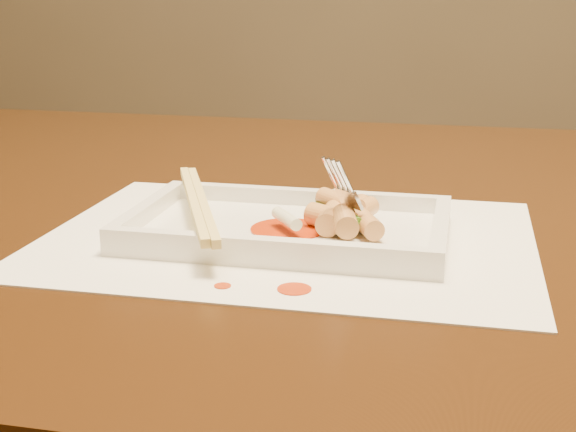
% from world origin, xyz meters
% --- Properties ---
extents(table, '(1.40, 0.90, 0.75)m').
position_xyz_m(table, '(0.00, 0.00, 0.65)').
color(table, black).
rests_on(table, ground).
extents(placemat, '(0.40, 0.30, 0.00)m').
position_xyz_m(placemat, '(0.10, -0.14, 0.75)').
color(placemat, white).
rests_on(placemat, table).
extents(sauce_splatter_a, '(0.02, 0.02, 0.00)m').
position_xyz_m(sauce_splatter_a, '(0.13, -0.25, 0.75)').
color(sauce_splatter_a, '#BD2C05').
rests_on(sauce_splatter_a, placemat).
extents(sauce_splatter_b, '(0.01, 0.01, 0.00)m').
position_xyz_m(sauce_splatter_b, '(0.08, -0.26, 0.75)').
color(sauce_splatter_b, '#BD2C05').
rests_on(sauce_splatter_b, placemat).
extents(plate_base, '(0.26, 0.16, 0.01)m').
position_xyz_m(plate_base, '(0.10, -0.14, 0.76)').
color(plate_base, white).
rests_on(plate_base, placemat).
extents(plate_rim_far, '(0.26, 0.01, 0.01)m').
position_xyz_m(plate_rim_far, '(0.10, -0.06, 0.77)').
color(plate_rim_far, white).
rests_on(plate_rim_far, plate_base).
extents(plate_rim_near, '(0.26, 0.01, 0.01)m').
position_xyz_m(plate_rim_near, '(0.10, -0.21, 0.77)').
color(plate_rim_near, white).
rests_on(plate_rim_near, plate_base).
extents(plate_rim_left, '(0.01, 0.14, 0.01)m').
position_xyz_m(plate_rim_left, '(-0.03, -0.14, 0.77)').
color(plate_rim_left, white).
rests_on(plate_rim_left, plate_base).
extents(plate_rim_right, '(0.01, 0.14, 0.01)m').
position_xyz_m(plate_rim_right, '(0.22, -0.14, 0.77)').
color(plate_rim_right, white).
rests_on(plate_rim_right, plate_base).
extents(veg_piece, '(0.04, 0.04, 0.01)m').
position_xyz_m(veg_piece, '(0.13, -0.10, 0.77)').
color(veg_piece, black).
rests_on(veg_piece, plate_base).
extents(scallion_white, '(0.03, 0.04, 0.01)m').
position_xyz_m(scallion_white, '(0.10, -0.15, 0.77)').
color(scallion_white, '#EAEACC').
rests_on(scallion_white, plate_base).
extents(scallion_green, '(0.05, 0.08, 0.01)m').
position_xyz_m(scallion_green, '(0.14, -0.12, 0.77)').
color(scallion_green, '#3A8F17').
rests_on(scallion_green, plate_base).
extents(chopstick_a, '(0.10, 0.22, 0.01)m').
position_xyz_m(chopstick_a, '(0.02, -0.14, 0.78)').
color(chopstick_a, '#E3C971').
rests_on(chopstick_a, plate_rim_near).
extents(chopstick_b, '(0.10, 0.22, 0.01)m').
position_xyz_m(chopstick_b, '(0.02, -0.14, 0.78)').
color(chopstick_b, '#E3C971').
rests_on(chopstick_b, plate_rim_near).
extents(fork, '(0.09, 0.10, 0.14)m').
position_xyz_m(fork, '(0.17, -0.12, 0.83)').
color(fork, silver).
rests_on(fork, plate_base).
extents(sauce_blob_0, '(0.06, 0.06, 0.00)m').
position_xyz_m(sauce_blob_0, '(0.10, -0.14, 0.76)').
color(sauce_blob_0, '#BD2C05').
rests_on(sauce_blob_0, plate_base).
extents(rice_cake_0, '(0.03, 0.04, 0.02)m').
position_xyz_m(rice_cake_0, '(0.15, -0.10, 0.77)').
color(rice_cake_0, tan).
rests_on(rice_cake_0, plate_base).
extents(rice_cake_1, '(0.03, 0.05, 0.02)m').
position_xyz_m(rice_cake_1, '(0.14, -0.13, 0.77)').
color(rice_cake_1, tan).
rests_on(rice_cake_1, plate_base).
extents(rice_cake_2, '(0.03, 0.04, 0.02)m').
position_xyz_m(rice_cake_2, '(0.15, -0.16, 0.78)').
color(rice_cake_2, tan).
rests_on(rice_cake_2, plate_base).
extents(rice_cake_3, '(0.05, 0.04, 0.02)m').
position_xyz_m(rice_cake_3, '(0.14, -0.14, 0.77)').
color(rice_cake_3, tan).
rests_on(rice_cake_3, plate_base).
extents(rice_cake_4, '(0.02, 0.04, 0.02)m').
position_xyz_m(rice_cake_4, '(0.13, -0.14, 0.77)').
color(rice_cake_4, tan).
rests_on(rice_cake_4, plate_base).
extents(rice_cake_5, '(0.05, 0.05, 0.02)m').
position_xyz_m(rice_cake_5, '(0.14, -0.11, 0.78)').
color(rice_cake_5, tan).
rests_on(rice_cake_5, plate_base).
extents(rice_cake_6, '(0.03, 0.05, 0.02)m').
position_xyz_m(rice_cake_6, '(0.15, -0.11, 0.77)').
color(rice_cake_6, tan).
rests_on(rice_cake_6, plate_base).
extents(rice_cake_7, '(0.04, 0.05, 0.02)m').
position_xyz_m(rice_cake_7, '(0.16, -0.14, 0.77)').
color(rice_cake_7, tan).
rests_on(rice_cake_7, plate_base).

